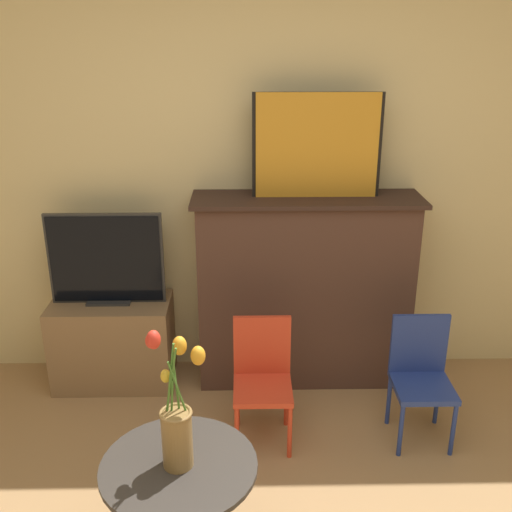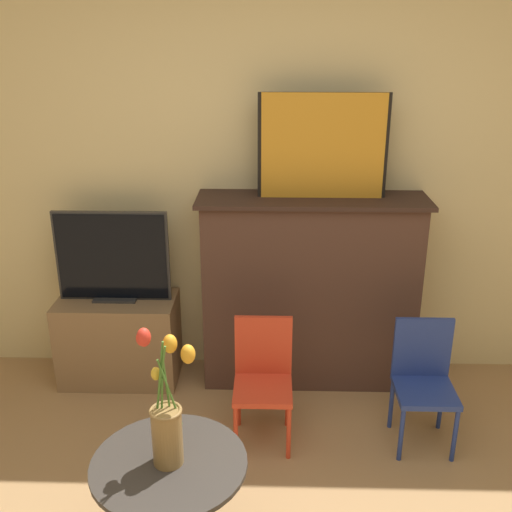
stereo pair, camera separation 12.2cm
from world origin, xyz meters
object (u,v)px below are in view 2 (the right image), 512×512
object	(u,v)px
painting	(323,146)
chair_red	(263,374)
chair_blue	(423,376)
vase_tulips	(166,418)
tv_monitor	(112,258)

from	to	relation	value
painting	chair_red	bearing A→B (deg)	-118.02
chair_blue	vase_tulips	size ratio (longest dim) A/B	1.23
painting	vase_tulips	xyz separation A→B (m)	(-0.66, -1.49, -0.72)
chair_red	tv_monitor	bearing A→B (deg)	148.38
painting	tv_monitor	distance (m)	1.39
chair_blue	vase_tulips	xyz separation A→B (m)	(-1.18, -0.90, 0.37)
tv_monitor	vase_tulips	distance (m)	1.56
tv_monitor	chair_blue	bearing A→B (deg)	-17.62
tv_monitor	chair_red	distance (m)	1.15
chair_blue	painting	bearing A→B (deg)	131.42
tv_monitor	chair_blue	world-z (taller)	tv_monitor
chair_red	chair_blue	bearing A→B (deg)	0.14
tv_monitor	vase_tulips	bearing A→B (deg)	-68.85
tv_monitor	chair_blue	size ratio (longest dim) A/B	1.00
tv_monitor	chair_red	world-z (taller)	tv_monitor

